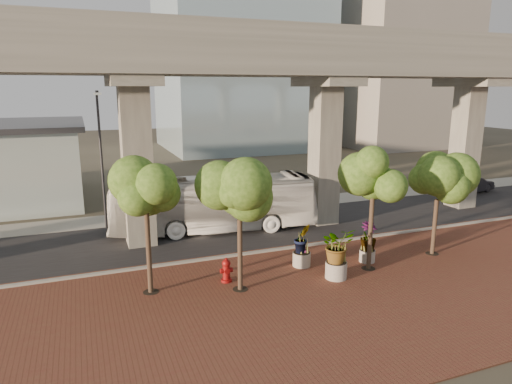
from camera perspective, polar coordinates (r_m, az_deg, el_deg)
name	(u,v)px	position (r m, az deg, el deg)	size (l,w,h in m)	color
ground	(250,242)	(27.17, -0.81, -6.28)	(160.00, 160.00, 0.00)	#393529
brick_plaza	(314,298)	(20.41, 7.25, -13.05)	(70.00, 13.00, 0.06)	brown
asphalt_road	(239,232)	(28.95, -2.20, -5.02)	(90.00, 8.00, 0.04)	black
curb_strip	(262,252)	(25.38, 0.78, -7.49)	(70.00, 0.25, 0.16)	#9C9A91
far_sidewalk	(214,211)	(33.98, -5.23, -2.32)	(90.00, 3.00, 0.06)	#9C9A91
transit_viaduct	(238,116)	(27.59, -2.33, 9.49)	(72.00, 5.60, 12.40)	gray
midrise_block	(398,67)	(76.27, 17.38, 14.66)	(18.00, 16.00, 24.00)	gray
transit_bus	(214,203)	(28.90, -5.28, -1.43)	(3.03, 12.89, 3.59)	white
parked_car	(472,185)	(43.76, 25.43, 0.83)	(1.50, 4.34, 1.43)	black
fire_hydrant	(226,270)	(21.62, -3.73, -9.73)	(0.58, 0.52, 1.15)	maroon
planter_front	(337,248)	(21.93, 10.09, -6.86)	(2.28, 2.28, 2.51)	#9A948B
planter_right	(368,238)	(24.35, 13.84, -5.60)	(2.00, 2.00, 2.13)	#B0A89F
planter_left	(302,240)	(23.21, 5.78, -6.04)	(2.03, 2.03, 2.23)	gray
street_tree_far_west	(145,190)	(19.80, -13.67, 0.19)	(3.49, 3.49, 6.25)	#4B3A2B
street_tree_near_west	(240,197)	(19.60, -2.07, -0.62)	(3.50, 3.50, 5.90)	#4B3A2B
street_tree_near_east	(374,175)	(22.58, 14.52, 2.08)	(3.39, 3.39, 6.36)	#4B3A2B
street_tree_far_east	(439,180)	(25.92, 21.87, 1.35)	(3.60, 3.60, 5.75)	#4B3A2B
streetlamp_west	(101,151)	(30.13, -18.81, 4.91)	(0.43, 1.26, 8.73)	#313136
streetlamp_east	(321,146)	(36.06, 8.08, 5.69)	(0.38, 1.11, 7.66)	#313136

